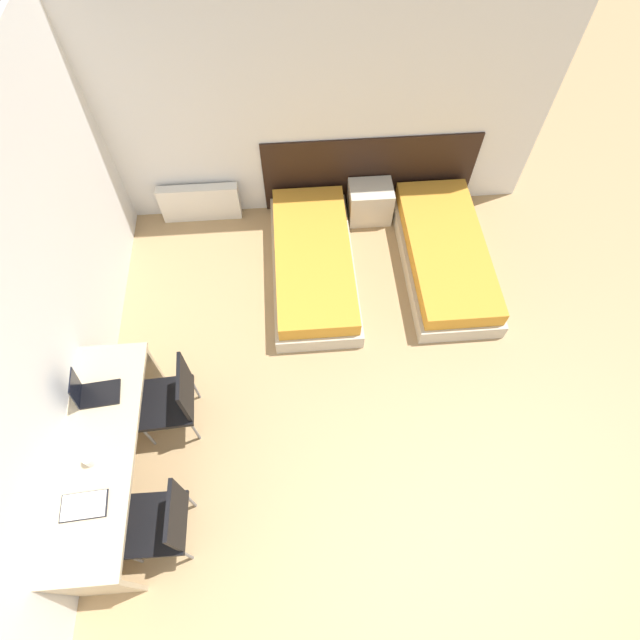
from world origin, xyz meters
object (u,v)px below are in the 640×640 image
bed_near_door (444,255)px  chair_near_notebook (163,522)px  nightstand (370,202)px  chair_near_laptop (173,398)px  laptop (92,392)px  bed_near_window (313,263)px

bed_near_door → chair_near_notebook: chair_near_notebook is taller
nightstand → chair_near_notebook: 4.00m
chair_near_laptop → laptop: size_ratio=2.79×
chair_near_notebook → laptop: 1.16m
chair_near_laptop → chair_near_notebook: bearing=-92.8°
nightstand → laptop: bearing=-136.5°
bed_near_window → chair_near_laptop: (-1.32, -1.62, 0.32)m
bed_near_door → chair_near_notebook: 3.84m
bed_near_window → laptop: 2.59m
chair_near_laptop → laptop: bearing=-178.2°
nightstand → laptop: (-2.60, -2.47, 0.61)m
chair_near_laptop → laptop: 0.65m
chair_near_laptop → laptop: laptop is taller
bed_near_window → laptop: bearing=-138.4°
bed_near_window → nightstand: size_ratio=3.99×
chair_near_laptop → chair_near_notebook: size_ratio=1.00×
nightstand → chair_near_laptop: (-2.05, -2.43, 0.27)m
laptop → nightstand: bearing=38.5°
nightstand → chair_near_laptop: bearing=-130.2°
bed_near_door → nightstand: (-0.73, 0.81, 0.05)m
bed_near_window → chair_near_notebook: bearing=-116.7°
chair_near_notebook → chair_near_laptop: bearing=90.7°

